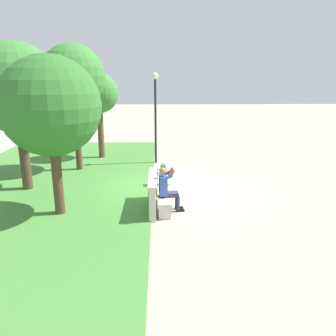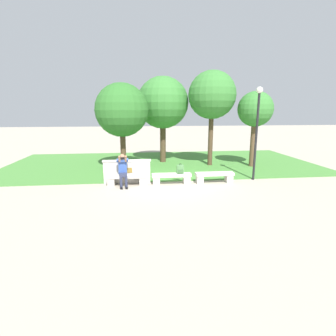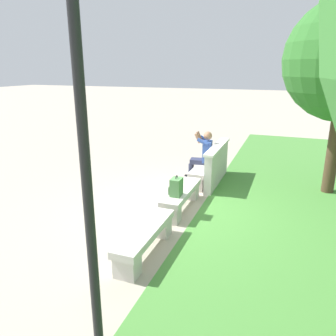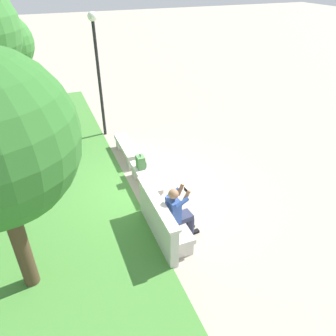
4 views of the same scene
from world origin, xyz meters
The scene contains 13 objects.
ground_plane centered at (0.00, 0.00, 0.00)m, with size 80.00×80.00×0.00m, color #A89E8C.
grass_strip centered at (0.00, 4.38, 0.01)m, with size 17.37×8.00×0.03m, color #478438.
bench_main centered at (-1.86, 0.00, 0.29)m, with size 1.65×0.40×0.45m.
bench_near centered at (0.00, 0.00, 0.29)m, with size 1.65×0.40×0.45m.
bench_mid centered at (1.86, 0.00, 0.29)m, with size 1.65×0.40×0.45m.
backrest_wall_with_plaque centered at (-1.86, 0.34, 0.52)m, with size 2.01×0.24×1.01m.
person_photographer centered at (-2.01, -0.08, 0.74)m, with size 0.50×0.75×1.32m.
backpack centered at (0.37, 0.00, 0.63)m, with size 0.28×0.24×0.43m.
tree_behind_wall centered at (-2.14, 3.00, 3.04)m, with size 2.68×2.68×4.40m.
tree_left_background centered at (4.83, 2.96, 3.05)m, with size 1.86×1.86×4.04m.
tree_right_background centered at (2.63, 3.55, 3.82)m, with size 2.56×2.56×5.13m.
tree_far_back centered at (0.09, 4.77, 3.44)m, with size 2.94×2.94×4.94m.
lamp_post centered at (3.74, 0.29, 2.61)m, with size 0.28×0.28×4.02m.
Camera 2 is at (-1.35, -10.59, 3.07)m, focal length 28.00 mm.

